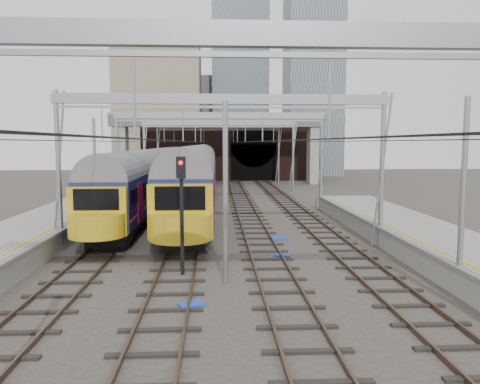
{
  "coord_description": "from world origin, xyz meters",
  "views": [
    {
      "loc": [
        -0.35,
        -15.69,
        5.42
      ],
      "look_at": [
        1.11,
        12.96,
        2.4
      ],
      "focal_mm": 35.0,
      "sensor_mm": 36.0,
      "label": 1
    }
  ],
  "objects": [
    {
      "name": "overbridge",
      "position": [
        0.0,
        46.0,
        7.27
      ],
      "size": [
        28.0,
        3.0,
        9.25
      ],
      "color": "gray",
      "rests_on": "ground"
    },
    {
      "name": "tracks",
      "position": [
        0.0,
        15.0,
        0.02
      ],
      "size": [
        14.4,
        80.0,
        0.22
      ],
      "color": "#4C3828",
      "rests_on": "ground"
    },
    {
      "name": "retaining_wall",
      "position": [
        1.4,
        51.93,
        4.33
      ],
      "size": [
        28.0,
        2.75,
        9.0
      ],
      "color": "black",
      "rests_on": "ground"
    },
    {
      "name": "train_main",
      "position": [
        -2.0,
        41.36,
        2.67
      ],
      "size": [
        3.1,
        71.67,
        5.24
      ],
      "color": "black",
      "rests_on": "ground"
    },
    {
      "name": "signal_near_centre",
      "position": [
        -1.76,
        3.19,
        3.08
      ],
      "size": [
        0.39,
        0.47,
        4.88
      ],
      "rotation": [
        0.0,
        0.0,
        -0.35
      ],
      "color": "black",
      "rests_on": "ground"
    },
    {
      "name": "train_second",
      "position": [
        -6.0,
        31.34,
        2.53
      ],
      "size": [
        2.87,
        49.8,
        4.92
      ],
      "color": "black",
      "rests_on": "ground"
    },
    {
      "name": "equip_cover_c",
      "position": [
        2.8,
        6.22,
        0.04
      ],
      "size": [
        0.83,
        0.65,
        0.09
      ],
      "primitive_type": "cube",
      "rotation": [
        0.0,
        0.0,
        -0.17
      ],
      "color": "blue",
      "rests_on": "ground"
    },
    {
      "name": "ground",
      "position": [
        0.0,
        0.0,
        0.0
      ],
      "size": [
        160.0,
        160.0,
        0.0
      ],
      "primitive_type": "plane",
      "color": "#38332D",
      "rests_on": "ground"
    },
    {
      "name": "equip_cover_a",
      "position": [
        -1.2,
        -0.55,
        0.05
      ],
      "size": [
        0.97,
        0.86,
        0.1
      ],
      "primitive_type": "cube",
      "rotation": [
        0.0,
        0.0,
        0.44
      ],
      "color": "blue",
      "rests_on": "ground"
    },
    {
      "name": "city_skyline",
      "position": [
        2.73,
        70.48,
        17.09
      ],
      "size": [
        37.5,
        27.5,
        60.0
      ],
      "color": "tan",
      "rests_on": "ground"
    },
    {
      "name": "equip_cover_b",
      "position": [
        3.24,
        10.12,
        0.05
      ],
      "size": [
        0.89,
        0.63,
        0.1
      ],
      "primitive_type": "cube",
      "rotation": [
        0.0,
        0.0,
        -0.01
      ],
      "color": "blue",
      "rests_on": "ground"
    },
    {
      "name": "overhead_line",
      "position": [
        0.0,
        21.49,
        6.57
      ],
      "size": [
        16.8,
        80.0,
        8.0
      ],
      "color": "gray",
      "rests_on": "ground"
    }
  ]
}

